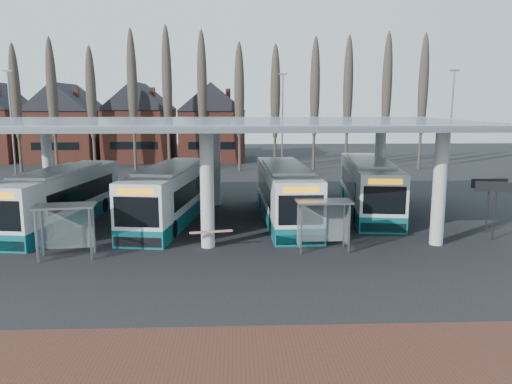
{
  "coord_description": "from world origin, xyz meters",
  "views": [
    {
      "loc": [
        1.47,
        -22.53,
        7.3
      ],
      "look_at": [
        2.67,
        7.0,
        2.07
      ],
      "focal_mm": 35.0,
      "sensor_mm": 36.0,
      "label": 1
    }
  ],
  "objects_px": {
    "bus_1": "(171,195)",
    "shelter_2": "(323,214)",
    "bus_3": "(368,187)",
    "bus_2": "(285,194)",
    "shelter_1": "(66,219)",
    "bus_0": "(61,198)"
  },
  "relations": [
    {
      "from": "bus_1",
      "to": "shelter_2",
      "type": "xyz_separation_m",
      "value": [
        8.47,
        -6.71,
        0.22
      ]
    },
    {
      "from": "bus_1",
      "to": "bus_3",
      "type": "xyz_separation_m",
      "value": [
        13.25,
        2.55,
        0.02
      ]
    },
    {
      "from": "bus_1",
      "to": "bus_3",
      "type": "height_order",
      "value": "bus_3"
    },
    {
      "from": "bus_2",
      "to": "shelter_1",
      "type": "height_order",
      "value": "bus_2"
    },
    {
      "from": "bus_0",
      "to": "bus_2",
      "type": "height_order",
      "value": "bus_2"
    },
    {
      "from": "shelter_1",
      "to": "shelter_2",
      "type": "xyz_separation_m",
      "value": [
        12.51,
        0.74,
        -0.02
      ]
    },
    {
      "from": "bus_0",
      "to": "bus_3",
      "type": "height_order",
      "value": "bus_3"
    },
    {
      "from": "bus_3",
      "to": "shelter_2",
      "type": "distance_m",
      "value": 10.42
    },
    {
      "from": "shelter_2",
      "to": "bus_3",
      "type": "bearing_deg",
      "value": 61.86
    },
    {
      "from": "bus_3",
      "to": "shelter_1",
      "type": "xyz_separation_m",
      "value": [
        -17.29,
        -10.0,
        0.22
      ]
    },
    {
      "from": "bus_0",
      "to": "shelter_2",
      "type": "distance_m",
      "value": 16.3
    },
    {
      "from": "bus_0",
      "to": "shelter_1",
      "type": "xyz_separation_m",
      "value": [
        2.58,
        -6.9,
        0.28
      ]
    },
    {
      "from": "bus_0",
      "to": "bus_2",
      "type": "relative_size",
      "value": 0.99
    },
    {
      "from": "shelter_2",
      "to": "bus_2",
      "type": "bearing_deg",
      "value": 99.11
    },
    {
      "from": "bus_2",
      "to": "shelter_1",
      "type": "bearing_deg",
      "value": -147.58
    },
    {
      "from": "bus_2",
      "to": "bus_3",
      "type": "bearing_deg",
      "value": 19.92
    },
    {
      "from": "shelter_2",
      "to": "shelter_1",
      "type": "bearing_deg",
      "value": -177.49
    },
    {
      "from": "bus_2",
      "to": "shelter_2",
      "type": "relative_size",
      "value": 4.55
    },
    {
      "from": "bus_1",
      "to": "shelter_1",
      "type": "bearing_deg",
      "value": -110.2
    },
    {
      "from": "bus_0",
      "to": "shelter_1",
      "type": "relative_size",
      "value": 4.24
    },
    {
      "from": "shelter_1",
      "to": "shelter_2",
      "type": "height_order",
      "value": "shelter_1"
    },
    {
      "from": "shelter_1",
      "to": "bus_1",
      "type": "bearing_deg",
      "value": 54.0
    }
  ]
}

